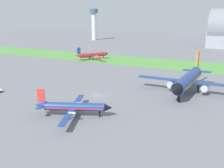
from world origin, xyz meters
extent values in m
plane|color=slate|center=(0.00, 0.00, 0.00)|extent=(600.00, 600.00, 0.00)
cube|color=#549342|center=(0.00, 64.31, 0.04)|extent=(360.00, 28.00, 0.08)
cylinder|color=navy|center=(4.72, -18.32, 2.45)|extent=(14.24, 7.90, 2.04)
cone|color=black|center=(12.17, -14.96, 2.45)|extent=(2.68, 2.66, 2.00)
cone|color=navy|center=(-3.09, -21.84, 2.70)|extent=(3.36, 2.85, 1.84)
cube|color=red|center=(4.72, -18.32, 2.30)|extent=(13.51, 7.60, 0.29)
cube|color=navy|center=(2.04, -13.37, 2.09)|extent=(5.92, 10.82, 0.20)
cube|color=navy|center=(6.66, -23.60, 2.09)|extent=(5.92, 10.82, 0.20)
cylinder|color=#B7BABF|center=(3.39, -14.98, 2.09)|extent=(1.76, 1.27, 0.65)
cylinder|color=#B7BABF|center=(6.35, -21.53, 2.09)|extent=(1.76, 1.27, 0.65)
cube|color=red|center=(-2.72, -21.67, 5.10)|extent=(1.78, 0.98, 3.27)
cube|color=navy|center=(-3.31, -20.37, 2.65)|extent=(2.29, 3.11, 0.16)
cube|color=navy|center=(-2.14, -22.98, 2.65)|extent=(2.29, 3.11, 0.16)
cylinder|color=black|center=(10.30, -15.80, 0.71)|extent=(0.37, 0.37, 1.43)
cylinder|color=black|center=(2.96, -16.90, 0.71)|extent=(0.37, 0.37, 1.43)
cylinder|color=black|center=(4.62, -20.58, 0.71)|extent=(0.37, 0.37, 1.43)
cylinder|color=red|center=(-38.92, 58.23, 2.61)|extent=(9.52, 14.73, 2.17)
cone|color=black|center=(-34.69, 65.83, 2.61)|extent=(2.92, 2.94, 2.13)
cone|color=red|center=(-43.37, 50.25, 2.88)|extent=(3.19, 3.61, 1.96)
cube|color=#19479E|center=(-38.92, 58.23, 2.45)|extent=(9.14, 14.00, 0.30)
cube|color=red|center=(-44.36, 60.76, 2.23)|extent=(11.19, 7.15, 0.22)
cube|color=red|center=(-33.91, 54.94, 2.23)|extent=(11.19, 7.15, 0.22)
cylinder|color=#B7BABF|center=(-42.18, 60.24, 2.23)|extent=(1.45, 1.86, 0.70)
cylinder|color=#B7BABF|center=(-35.50, 56.52, 2.23)|extent=(1.45, 1.86, 0.70)
cube|color=#19479E|center=(-43.16, 50.63, 5.44)|extent=(1.18, 1.84, 3.48)
cube|color=red|center=(-44.49, 51.37, 2.83)|extent=(3.29, 2.62, 0.17)
cube|color=red|center=(-41.83, 49.89, 2.83)|extent=(3.29, 2.62, 0.17)
cylinder|color=black|center=(-35.75, 63.93, 0.76)|extent=(0.39, 0.39, 1.52)
cylinder|color=black|center=(-41.33, 58.33, 0.76)|extent=(0.39, 0.39, 1.52)
cylinder|color=black|center=(-37.57, 56.23, 0.76)|extent=(0.39, 0.39, 1.52)
cylinder|color=navy|center=(23.71, 15.45, 4.33)|extent=(4.14, 24.98, 3.81)
cone|color=black|center=(23.89, 1.61, 4.33)|extent=(3.78, 3.51, 3.73)
cone|color=navy|center=(23.51, 29.99, 4.80)|extent=(3.49, 4.89, 3.43)
cube|color=orange|center=(23.71, 15.45, 4.04)|extent=(4.20, 23.59, 0.53)
cube|color=navy|center=(32.01, 16.26, 3.66)|extent=(16.65, 2.64, 0.38)
cube|color=navy|center=(15.39, 16.04, 3.66)|extent=(16.65, 2.64, 0.38)
cylinder|color=#B7BABF|center=(29.01, 16.22, 2.30)|extent=(2.15, 4.18, 2.09)
cylinder|color=#B7BABF|center=(18.38, 16.08, 2.30)|extent=(2.15, 4.18, 2.09)
cube|color=orange|center=(23.52, 29.30, 9.00)|extent=(0.50, 3.12, 5.54)
cube|color=navy|center=(25.95, 29.33, 4.71)|extent=(4.87, 2.14, 0.30)
cube|color=navy|center=(21.10, 29.27, 4.71)|extent=(4.87, 2.14, 0.30)
cylinder|color=black|center=(23.84, 5.07, 1.21)|extent=(0.69, 0.69, 2.42)
cylinder|color=black|center=(26.67, 17.22, 1.21)|extent=(0.69, 0.69, 2.42)
cylinder|color=black|center=(20.69, 17.14, 1.21)|extent=(0.69, 0.69, 2.42)
cylinder|color=black|center=(-29.42, -11.73, 0.35)|extent=(0.68, 0.66, 0.70)
cylinder|color=black|center=(-28.40, -12.83, 0.35)|extent=(0.68, 0.66, 0.70)
cylinder|color=silver|center=(-104.60, 162.70, 13.01)|extent=(4.40, 4.40, 26.02)
cylinder|color=#38566B|center=(-104.60, 162.70, 28.02)|extent=(8.00, 8.00, 4.00)
camera|label=1|loc=(42.85, -68.90, 24.00)|focal=43.74mm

